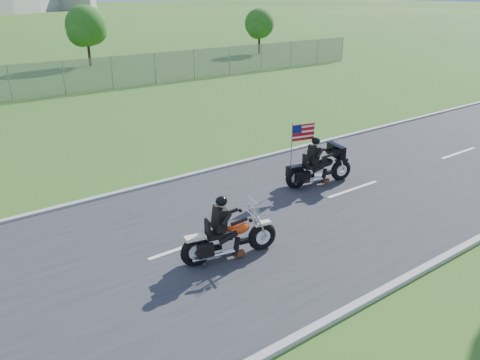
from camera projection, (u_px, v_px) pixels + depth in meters
ground at (253, 225)px, 12.70m from camera, size 420.00×420.00×0.00m
road at (253, 224)px, 12.69m from camera, size 120.00×8.00×0.04m
curb_north at (180, 178)px, 15.72m from camera, size 120.00×0.18×0.12m
curb_south at (372, 298)px, 9.64m from camera, size 120.00×0.18×0.12m
tree_fence_near at (87, 28)px, 37.37m from camera, size 3.52×3.28×4.75m
tree_fence_far at (259, 25)px, 44.63m from camera, size 3.08×2.87×4.20m
motorcycle_lead at (228, 239)px, 10.95m from camera, size 2.44×0.89×1.65m
motorcycle_follow at (319, 168)px, 15.09m from camera, size 2.42×1.02×2.04m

